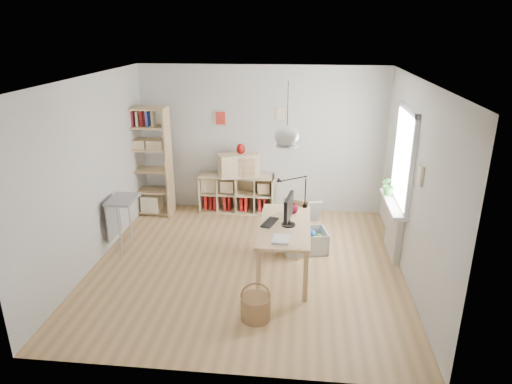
# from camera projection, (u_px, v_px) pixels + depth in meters

# --- Properties ---
(ground) EXTENTS (4.50, 4.50, 0.00)m
(ground) POSITION_uv_depth(u_px,v_px,m) (247.00, 265.00, 6.76)
(ground) COLOR tan
(ground) RESTS_ON ground
(room_shell) EXTENTS (4.50, 4.50, 4.50)m
(room_shell) POSITION_uv_depth(u_px,v_px,m) (287.00, 136.00, 5.87)
(room_shell) COLOR white
(room_shell) RESTS_ON ground
(window_unit) EXTENTS (0.07, 1.16, 1.46)m
(window_unit) POSITION_uv_depth(u_px,v_px,m) (405.00, 158.00, 6.57)
(window_unit) COLOR white
(window_unit) RESTS_ON ground
(radiator) EXTENTS (0.10, 0.80, 0.80)m
(radiator) POSITION_uv_depth(u_px,v_px,m) (394.00, 230.00, 6.97)
(radiator) COLOR silver
(radiator) RESTS_ON ground
(windowsill) EXTENTS (0.22, 1.20, 0.06)m
(windowsill) POSITION_uv_depth(u_px,v_px,m) (393.00, 204.00, 6.82)
(windowsill) COLOR white
(windowsill) RESTS_ON radiator
(desk) EXTENTS (0.70, 1.50, 0.75)m
(desk) POSITION_uv_depth(u_px,v_px,m) (285.00, 231.00, 6.34)
(desk) COLOR #DBB77E
(desk) RESTS_ON ground
(cube_shelf) EXTENTS (1.40, 0.38, 0.72)m
(cube_shelf) POSITION_uv_depth(u_px,v_px,m) (236.00, 196.00, 8.64)
(cube_shelf) COLOR beige
(cube_shelf) RESTS_ON ground
(tall_bookshelf) EXTENTS (0.80, 0.38, 2.00)m
(tall_bookshelf) POSITION_uv_depth(u_px,v_px,m) (148.00, 157.00, 8.26)
(tall_bookshelf) COLOR #DBB77E
(tall_bookshelf) RESTS_ON ground
(side_table) EXTENTS (0.40, 0.55, 0.85)m
(side_table) POSITION_uv_depth(u_px,v_px,m) (119.00, 209.00, 7.05)
(side_table) COLOR #959597
(side_table) RESTS_ON ground
(chair) EXTENTS (0.53, 0.53, 0.84)m
(chair) POSITION_uv_depth(u_px,v_px,m) (293.00, 224.00, 6.99)
(chair) COLOR #959597
(chair) RESTS_ON ground
(wicker_basket) EXTENTS (0.36, 0.36, 0.50)m
(wicker_basket) POSITION_uv_depth(u_px,v_px,m) (255.00, 307.00, 5.48)
(wicker_basket) COLOR #8B603F
(wicker_basket) RESTS_ON ground
(storage_chest) EXTENTS (0.80, 0.86, 0.70)m
(storage_chest) POSITION_uv_depth(u_px,v_px,m) (305.00, 236.00, 7.18)
(storage_chest) COLOR silver
(storage_chest) RESTS_ON ground
(monitor) EXTENTS (0.20, 0.50, 0.43)m
(monitor) POSITION_uv_depth(u_px,v_px,m) (289.00, 209.00, 6.21)
(monitor) COLOR black
(monitor) RESTS_ON desk
(keyboard) EXTENTS (0.24, 0.39, 0.02)m
(keyboard) POSITION_uv_depth(u_px,v_px,m) (270.00, 222.00, 6.35)
(keyboard) COLOR black
(keyboard) RESTS_ON desk
(task_lamp) EXTENTS (0.46, 0.17, 0.49)m
(task_lamp) POSITION_uv_depth(u_px,v_px,m) (290.00, 187.00, 6.75)
(task_lamp) COLOR black
(task_lamp) RESTS_ON desk
(yarn_ball) EXTENTS (0.17, 0.17, 0.17)m
(yarn_ball) POSITION_uv_depth(u_px,v_px,m) (292.00, 208.00, 6.64)
(yarn_ball) COLOR #4E0A17
(yarn_ball) RESTS_ON desk
(paper_tray) EXTENTS (0.23, 0.28, 0.03)m
(paper_tray) POSITION_uv_depth(u_px,v_px,m) (281.00, 239.00, 5.85)
(paper_tray) COLOR white
(paper_tray) RESTS_ON desk
(drawer_chest) EXTENTS (0.80, 0.60, 0.42)m
(drawer_chest) POSITION_uv_depth(u_px,v_px,m) (239.00, 165.00, 8.38)
(drawer_chest) COLOR beige
(drawer_chest) RESTS_ON cube_shelf
(red_vase) EXTENTS (0.16, 0.16, 0.19)m
(red_vase) POSITION_uv_depth(u_px,v_px,m) (241.00, 149.00, 8.27)
(red_vase) COLOR maroon
(red_vase) RESTS_ON drawer_chest
(potted_plant) EXTENTS (0.29, 0.26, 0.31)m
(potted_plant) POSITION_uv_depth(u_px,v_px,m) (390.00, 185.00, 7.05)
(potted_plant) COLOR #306B28
(potted_plant) RESTS_ON windowsill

